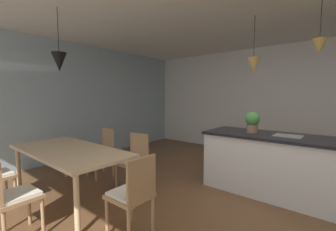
% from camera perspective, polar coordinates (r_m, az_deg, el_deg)
% --- Properties ---
extents(ground_plane, '(10.00, 8.40, 0.04)m').
position_cam_1_polar(ground_plane, '(3.12, 19.34, -23.87)').
color(ground_plane, brown).
extents(wall_back_kitchen, '(10.00, 0.12, 2.70)m').
position_cam_1_polar(wall_back_kitchen, '(5.91, 30.87, 3.08)').
color(wall_back_kitchen, white).
rests_on(wall_back_kitchen, ground_plane).
extents(window_wall_left_glazing, '(0.06, 8.40, 2.70)m').
position_cam_1_polar(window_wall_left_glazing, '(5.61, -22.85, 3.32)').
color(window_wall_left_glazing, '#9EB7C6').
rests_on(window_wall_left_glazing, ground_plane).
extents(dining_table, '(1.99, 0.91, 0.72)m').
position_cam_1_polar(dining_table, '(3.47, -24.34, -8.98)').
color(dining_table, '#D1B284').
rests_on(dining_table, ground_plane).
extents(chair_near_right, '(0.42, 0.42, 0.87)m').
position_cam_1_polar(chair_near_right, '(2.85, -35.69, -16.45)').
color(chair_near_right, '#A87F56').
rests_on(chair_near_right, ground_plane).
extents(chair_far_left, '(0.43, 0.43, 0.87)m').
position_cam_1_polar(chair_far_left, '(4.28, -16.82, -8.72)').
color(chair_far_left, '#A87F56').
rests_on(chair_far_left, ground_plane).
extents(chair_kitchen_end, '(0.41, 0.41, 0.87)m').
position_cam_1_polar(chair_kitchen_end, '(2.43, -9.09, -19.25)').
color(chair_kitchen_end, '#A87F56').
rests_on(chair_kitchen_end, ground_plane).
extents(chair_far_right, '(0.43, 0.43, 0.87)m').
position_cam_1_polar(chair_far_right, '(3.60, -8.86, -11.18)').
color(chair_far_right, '#A87F56').
rests_on(chair_far_right, ground_plane).
extents(kitchen_island, '(2.16, 0.84, 0.91)m').
position_cam_1_polar(kitchen_island, '(3.72, 26.86, -11.33)').
color(kitchen_island, silver).
rests_on(kitchen_island, ground_plane).
extents(pendant_over_table, '(0.21, 0.21, 0.88)m').
position_cam_1_polar(pendant_over_table, '(3.52, -26.44, 12.37)').
color(pendant_over_table, black).
extents(pendant_over_island_main, '(0.18, 0.18, 0.87)m').
position_cam_1_polar(pendant_over_island_main, '(3.72, 21.34, 12.05)').
color(pendant_over_island_main, black).
extents(pendant_over_island_aux, '(0.19, 0.19, 0.67)m').
position_cam_1_polar(pendant_over_island_aux, '(3.58, 34.71, 14.61)').
color(pendant_over_island_aux, black).
extents(potted_plant_on_island, '(0.22, 0.22, 0.33)m').
position_cam_1_polar(potted_plant_on_island, '(3.71, 21.11, -1.40)').
color(potted_plant_on_island, '#8C664C').
rests_on(potted_plant_on_island, kitchen_island).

